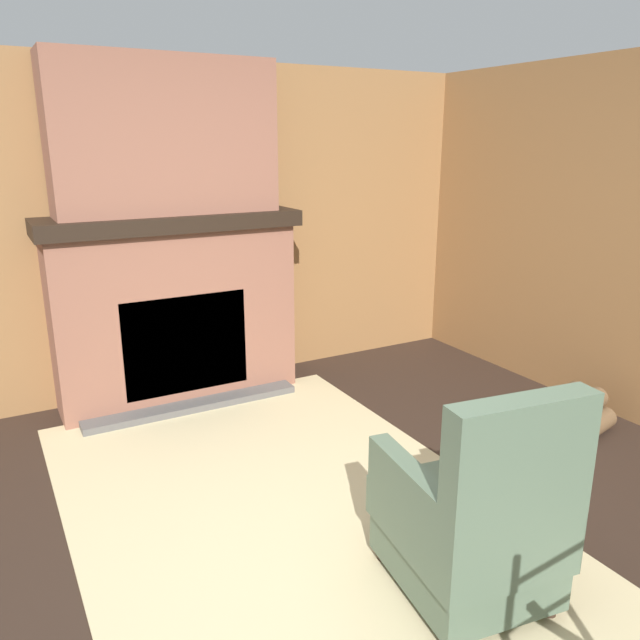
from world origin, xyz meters
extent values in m
plane|color=#2D2119|center=(0.00, 0.00, 0.00)|extent=(14.00, 14.00, 0.00)
cube|color=olive|center=(-2.61, 0.00, 1.21)|extent=(0.06, 5.75, 2.42)
cube|color=brown|center=(-2.36, 0.00, 0.63)|extent=(0.44, 1.71, 1.26)
cube|color=black|center=(-2.18, 0.00, 0.47)|extent=(0.08, 0.89, 0.71)
cube|color=#565451|center=(-2.06, 0.00, 0.03)|extent=(0.16, 1.54, 0.06)
cube|color=black|center=(-2.36, 0.00, 1.32)|extent=(0.54, 1.81, 0.11)
cube|color=brown|center=(-2.36, 0.00, 1.89)|extent=(0.39, 1.50, 1.03)
cube|color=#C6B789|center=(-0.25, 0.04, 0.01)|extent=(3.96, 2.11, 0.01)
cube|color=#516651|center=(0.28, 0.44, 0.18)|extent=(0.73, 0.65, 0.24)
cube|color=#516651|center=(0.28, 0.44, 0.33)|extent=(0.77, 0.68, 0.18)
cube|color=#516651|center=(0.57, 0.40, 0.71)|extent=(0.20, 0.61, 0.58)
cube|color=#516651|center=(0.23, 0.19, 0.52)|extent=(0.64, 0.18, 0.20)
cube|color=#516651|center=(0.30, 0.69, 0.52)|extent=(0.64, 0.18, 0.20)
cylinder|color=#332319|center=(-0.03, 0.24, 0.03)|extent=(0.06, 0.06, 0.06)
cylinder|color=#332319|center=(0.04, 0.71, 0.03)|extent=(0.06, 0.06, 0.06)
cylinder|color=#332319|center=(0.59, 0.63, 0.03)|extent=(0.06, 0.06, 0.06)
cylinder|color=brown|center=(-0.70, 2.13, 0.07)|extent=(0.21, 0.35, 0.14)
cylinder|color=brown|center=(-0.56, 2.16, 0.07)|extent=(0.21, 0.35, 0.14)
cylinder|color=brown|center=(-0.42, 2.19, 0.07)|extent=(0.21, 0.35, 0.14)
cylinder|color=brown|center=(-0.63, 2.14, 0.19)|extent=(0.21, 0.35, 0.14)
cylinder|color=brown|center=(-0.49, 2.18, 0.19)|extent=(0.21, 0.35, 0.14)
ellipsoid|color=#47708E|center=(-2.40, -0.51, 1.42)|extent=(0.11, 0.11, 0.10)
cylinder|color=white|center=(-2.40, -0.51, 1.57)|extent=(0.06, 0.06, 0.19)
cube|color=gray|center=(-2.40, 0.14, 1.45)|extent=(0.12, 0.24, 0.15)
cube|color=silver|center=(-2.34, 0.14, 1.45)|extent=(0.01, 0.04, 0.02)
camera|label=1|loc=(1.98, -1.20, 1.87)|focal=35.00mm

